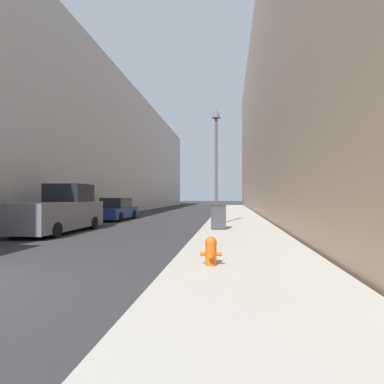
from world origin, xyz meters
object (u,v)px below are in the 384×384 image
fire_hydrant (211,250)px  pickup_truck (60,212)px  trash_bin (219,216)px  parked_sedan_near (116,210)px  lamppost (216,151)px

fire_hydrant → pickup_truck: size_ratio=0.12×
trash_bin → parked_sedan_near: 9.86m
trash_bin → fire_hydrant: bearing=-89.2°
fire_hydrant → trash_bin: (-0.10, 7.46, 0.26)m
pickup_truck → parked_sedan_near: size_ratio=1.19×
trash_bin → pickup_truck: pickup_truck is taller
fire_hydrant → trash_bin: bearing=90.8°
trash_bin → lamppost: size_ratio=0.18×
lamppost → trash_bin: bearing=-84.6°
parked_sedan_near → pickup_truck: bearing=-89.3°
fire_hydrant → lamppost: size_ratio=0.10×
lamppost → parked_sedan_near: bearing=150.1°
fire_hydrant → lamppost: 10.29m
trash_bin → lamppost: lamppost is taller
fire_hydrant → pickup_truck: pickup_truck is taller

